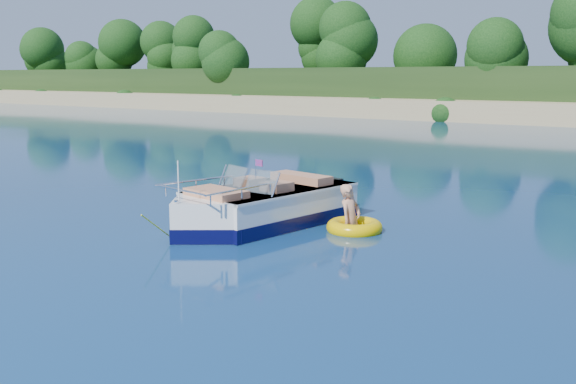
{
  "coord_description": "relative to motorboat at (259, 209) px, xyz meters",
  "views": [
    {
      "loc": [
        9.48,
        -10.73,
        3.35
      ],
      "look_at": [
        1.68,
        0.54,
        0.85
      ],
      "focal_mm": 40.0,
      "sensor_mm": 36.0,
      "label": 1
    }
  ],
  "objects": [
    {
      "name": "ground",
      "position": [
        -0.89,
        -0.54,
        -0.37
      ],
      "size": [
        160.0,
        160.0,
        0.0
      ],
      "primitive_type": "plane",
      "color": "#0A2146",
      "rests_on": "ground"
    },
    {
      "name": "motorboat",
      "position": [
        0.0,
        0.0,
        0.0
      ],
      "size": [
        2.67,
        5.69,
        1.91
      ],
      "rotation": [
        0.0,
        0.0,
        -0.18
      ],
      "color": "white",
      "rests_on": "ground"
    },
    {
      "name": "tow_tube",
      "position": [
        2.04,
        0.76,
        -0.29
      ],
      "size": [
        1.6,
        1.6,
        0.33
      ],
      "rotation": [
        0.0,
        0.0,
        -0.39
      ],
      "color": "#EABA00",
      "rests_on": "ground"
    },
    {
      "name": "boy",
      "position": [
        1.94,
        0.79,
        -0.37
      ],
      "size": [
        0.42,
        0.9,
        1.75
      ],
      "primitive_type": "imported",
      "rotation": [
        0.0,
        -0.17,
        1.55
      ],
      "color": "tan",
      "rests_on": "ground"
    }
  ]
}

